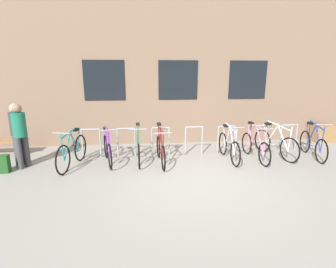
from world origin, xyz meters
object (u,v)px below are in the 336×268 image
Objects in this scene: bicycle_blue at (313,144)px; bicycle_green at (139,148)px; bicycle_purple at (108,149)px; bicycle_silver at (229,147)px; bicycle_teal at (72,152)px; bicycle_pink at (255,146)px; person_browsing at (17,131)px; backpack at (3,164)px; bicycle_maroon at (161,150)px; wooden_bench at (1,145)px; bicycle_white at (275,143)px; person_by_bench at (20,132)px; planter_box at (323,133)px.

bicycle_green is at bearing 178.30° from bicycle_blue.
bicycle_green is at bearing 1.14° from bicycle_purple.
bicycle_silver reaches higher than bicycle_teal.
bicycle_blue reaches higher than bicycle_pink.
person_browsing is 0.90m from backpack.
bicycle_maroon is at bearing 0.14° from backpack.
bicycle_green is 1.14× the size of wooden_bench.
bicycle_pink is 6.40m from person_browsing.
bicycle_white is (3.97, 0.03, 0.01)m from bicycle_green.
person_by_bench is 1.01× the size of person_browsing.
bicycle_teal is 1.50m from person_browsing.
bicycle_silver reaches higher than bicycle_purple.
person_browsing reaches higher than wooden_bench.
bicycle_white is at bearing 14.44° from bicycle_pink.
bicycle_pink is 1.06× the size of person_by_bench.
bicycle_silver is at bearing 0.54° from person_by_bench.
bicycle_green reaches higher than bicycle_purple.
bicycle_teal is 1.05× the size of person_by_bench.
bicycle_purple is at bearing 172.65° from bicycle_maroon.
bicycle_purple is 0.97× the size of bicycle_blue.
bicycle_white is at bearing 0.25° from person_browsing.
bicycle_blue is 1.15× the size of wooden_bench.
bicycle_purple is 3.37m from wooden_bench.
planter_box is at bearing 26.03° from bicycle_pink.
planter_box is at bearing 15.45° from bicycle_maroon.
bicycle_purple is 2.52m from backpack.
bicycle_silver is 0.98× the size of bicycle_teal.
person_by_bench reaches higher than bicycle_white.
bicycle_white is at bearing 170.22° from bicycle_blue.
bicycle_teal is 2.48× the size of planter_box.
bicycle_white is at bearing 2.37° from bicycle_teal.
person_by_bench is 3.76× the size of backpack.
person_browsing is at bearing -44.47° from wooden_bench.
bicycle_purple is (-1.43, 0.18, 0.00)m from bicycle_maroon.
bicycle_blue reaches higher than wooden_bench.
wooden_bench is 1.70m from person_by_bench.
person_by_bench is (-7.98, -0.02, 0.57)m from bicycle_blue.
bicycle_green reaches higher than bicycle_teal.
bicycle_pink is at bearing 179.91° from bicycle_blue.
bicycle_purple is 0.96× the size of bicycle_silver.
bicycle_white reaches higher than bicycle_pink.
backpack is at bearing -177.71° from bicycle_blue.
person_browsing is (-6.37, 0.15, 0.57)m from bicycle_pink.
bicycle_maroon is 1.03× the size of person_browsing.
person_browsing reaches higher than bicycle_white.
person_by_bench is at bearing -170.40° from planter_box.
wooden_bench is (-8.04, 0.92, -0.06)m from bicycle_white.
backpack is (-6.59, -0.34, -0.15)m from bicycle_pink.
bicycle_silver is at bearing -0.36° from backpack.
bicycle_maroon is 1.44m from bicycle_purple.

